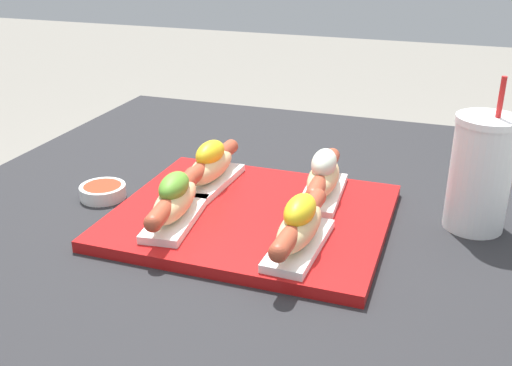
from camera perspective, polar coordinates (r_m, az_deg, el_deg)
name	(u,v)px	position (r m, az deg, el deg)	size (l,w,h in m)	color
serving_tray	(252,216)	(0.95, -0.40, -3.16)	(0.42, 0.36, 0.02)	#B71414
hot_dog_0	(175,200)	(0.91, -7.73, -1.64)	(0.08, 0.20, 0.08)	white
hot_dog_1	(300,226)	(0.83, 4.17, -4.10)	(0.07, 0.20, 0.08)	white
hot_dog_2	(210,166)	(1.03, -4.37, 1.63)	(0.07, 0.20, 0.08)	white
hot_dog_3	(323,177)	(0.99, 6.44, 0.59)	(0.07, 0.20, 0.08)	white
sauce_bowl	(103,191)	(1.06, -14.38, -0.74)	(0.08, 0.08, 0.02)	white
drink_cup	(480,173)	(0.96, 20.59, 0.87)	(0.09, 0.09, 0.24)	white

